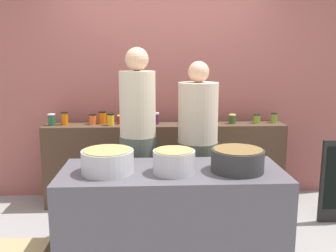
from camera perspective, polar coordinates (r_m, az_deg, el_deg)
name	(u,v)px	position (r m, az deg, el deg)	size (l,w,h in m)	color
ground	(170,250)	(3.45, 0.29, -18.55)	(12.00, 12.00, 0.00)	gray
storefront_wall	(164,72)	(4.46, -0.67, 8.34)	(4.80, 0.12, 3.00)	#9E5752
display_shelf	(165,164)	(4.28, -0.48, -5.82)	(2.70, 0.36, 0.93)	#493324
prep_table	(172,221)	(2.99, 0.61, -14.39)	(1.70, 0.70, 0.83)	#515059
preserve_jar_0	(52,120)	(4.28, -17.47, 0.95)	(0.08, 0.08, 0.13)	#1F5734
preserve_jar_1	(65,118)	(4.28, -15.64, 1.16)	(0.08, 0.08, 0.15)	#D2640A
preserve_jar_2	(93,119)	(4.24, -11.52, 1.06)	(0.09, 0.09, 0.12)	orange
preserve_jar_3	(102,117)	(4.25, -10.06, 1.31)	(0.09, 0.09, 0.14)	#DD610A
preserve_jar_4	(111,119)	(4.13, -8.83, 1.03)	(0.08, 0.08, 0.13)	gold
preserve_jar_5	(121,119)	(4.22, -7.32, 1.03)	(0.08, 0.08, 0.10)	red
preserve_jar_6	(155,118)	(4.16, -2.01, 1.19)	(0.09, 0.09, 0.13)	#431F4C
preserve_jar_7	(185,119)	(4.14, 2.71, 1.10)	(0.07, 0.07, 0.13)	orange
preserve_jar_8	(198,118)	(4.14, 4.64, 1.22)	(0.08, 0.08, 0.15)	#60921F
preserve_jar_9	(232,119)	(4.26, 9.88, 1.09)	(0.08, 0.08, 0.11)	#305021
preserve_jar_10	(257,119)	(4.34, 13.51, 1.12)	(0.08, 0.08, 0.10)	olive
preserve_jar_11	(274,118)	(4.42, 16.01, 1.22)	(0.07, 0.07, 0.11)	olive
cooking_pot_left	(108,161)	(2.79, -9.28, -5.37)	(0.39, 0.39, 0.18)	#B7B7BC
cooking_pot_center	(174,161)	(2.75, 0.94, -5.47)	(0.31, 0.31, 0.18)	#B7B7BC
cooking_pot_right	(237,160)	(2.83, 10.64, -5.19)	(0.40, 0.40, 0.17)	#2D2D2D
cook_with_tongs	(138,152)	(3.45, -4.60, -4.06)	(0.34, 0.34, 1.76)	#4A544A
cook_in_cap	(197,158)	(3.52, 4.53, -4.93)	(0.38, 0.38, 1.64)	#485442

